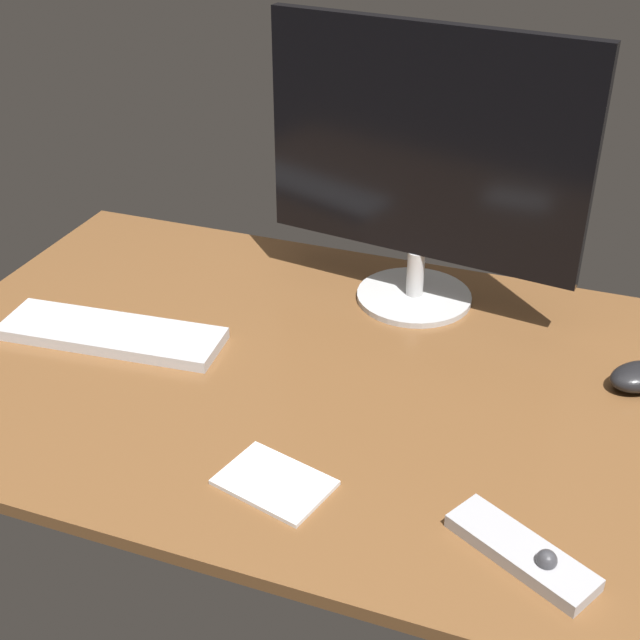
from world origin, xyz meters
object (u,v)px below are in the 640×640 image
keyboard (111,334)px  media_remote (523,552)px  monitor (423,161)px  notepad (271,482)px  computer_mouse (640,377)px

keyboard → media_remote: (72.08, -25.57, 0.04)cm
monitor → notepad: bearing=-87.1°
computer_mouse → monitor: bearing=118.2°
computer_mouse → media_remote: computer_mouse is taller
monitor → media_remote: size_ratio=2.86×
computer_mouse → media_remote: 42.87cm
monitor → notepad: monitor is taller
notepad → keyboard: bearing=148.7°
computer_mouse → media_remote: bearing=-146.6°
monitor → keyboard: bearing=-137.2°
monitor → computer_mouse: size_ratio=5.53×
keyboard → media_remote: 76.48cm
monitor → computer_mouse: monitor is taller
computer_mouse → media_remote: size_ratio=0.52×
notepad → computer_mouse: bearing=41.7°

